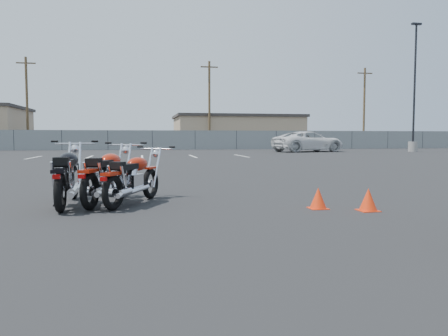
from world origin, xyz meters
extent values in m
plane|color=black|center=(0.00, 0.00, 0.00)|extent=(120.00, 120.00, 0.00)
torus|color=black|center=(-1.44, 2.26, 0.30)|extent=(0.28, 0.61, 0.60)
cylinder|color=silver|center=(-1.44, 2.26, 0.30)|extent=(0.14, 0.18, 0.16)
torus|color=black|center=(-1.86, 0.87, 0.30)|extent=(0.28, 0.61, 0.60)
cylinder|color=silver|center=(-1.86, 0.87, 0.30)|extent=(0.14, 0.18, 0.16)
cube|color=black|center=(-1.65, 1.57, 0.34)|extent=(0.40, 1.04, 0.06)
cube|color=silver|center=(-1.67, 1.52, 0.40)|extent=(0.38, 0.45, 0.30)
cylinder|color=silver|center=(-1.67, 1.52, 0.58)|extent=(0.26, 0.30, 0.27)
ellipsoid|color=#A01C09|center=(-1.60, 1.74, 0.72)|extent=(0.46, 0.65, 0.26)
cube|color=black|center=(-1.74, 1.28, 0.70)|extent=(0.41, 0.60, 0.10)
cube|color=black|center=(-1.81, 1.04, 0.74)|extent=(0.26, 0.24, 0.12)
cube|color=#A01C09|center=(-1.87, 0.85, 0.62)|extent=(0.29, 0.46, 0.05)
cube|color=#A01C09|center=(-1.44, 2.26, 0.62)|extent=(0.22, 0.36, 0.04)
cylinder|color=silver|center=(-1.70, 0.98, 0.55)|extent=(0.10, 0.19, 0.39)
cylinder|color=silver|center=(-1.93, 1.05, 0.55)|extent=(0.10, 0.19, 0.39)
cylinder|color=silver|center=(-1.59, 1.23, 0.28)|extent=(0.41, 1.09, 0.13)
cylinder|color=silver|center=(-1.68, 0.93, 0.30)|extent=(0.22, 0.37, 0.13)
cylinder|color=silver|center=(-1.32, 2.35, 0.62)|extent=(0.16, 0.40, 0.79)
cylinder|color=silver|center=(-1.49, 2.41, 0.62)|extent=(0.16, 0.40, 0.79)
sphere|color=silver|center=(-1.36, 2.53, 0.88)|extent=(0.20, 0.20, 0.16)
cylinder|color=silver|center=(-1.35, 2.55, 0.98)|extent=(0.68, 0.23, 0.03)
cylinder|color=black|center=(-1.02, 2.43, 1.02)|extent=(0.13, 0.07, 0.04)
cylinder|color=black|center=(-1.70, 2.63, 1.02)|extent=(0.13, 0.07, 0.04)
cylinder|color=black|center=(-1.82, 1.51, 0.15)|extent=(0.16, 0.07, 0.30)
cube|color=#990505|center=(-1.94, 0.60, 0.55)|extent=(0.11, 0.09, 0.06)
torus|color=black|center=(-2.29, 2.22, 0.31)|extent=(0.12, 0.62, 0.62)
cylinder|color=silver|center=(-2.29, 2.22, 0.31)|extent=(0.11, 0.17, 0.17)
torus|color=black|center=(-2.27, 0.72, 0.31)|extent=(0.12, 0.62, 0.62)
cylinder|color=silver|center=(-2.27, 0.72, 0.31)|extent=(0.11, 0.17, 0.17)
cube|color=black|center=(-2.28, 1.47, 0.35)|extent=(0.12, 1.09, 0.06)
cube|color=silver|center=(-2.28, 1.42, 0.41)|extent=(0.30, 0.40, 0.31)
cylinder|color=silver|center=(-2.28, 1.42, 0.60)|extent=(0.21, 0.26, 0.27)
ellipsoid|color=black|center=(-2.29, 1.66, 0.74)|extent=(0.33, 0.60, 0.26)
cube|color=black|center=(-2.28, 1.16, 0.72)|extent=(0.28, 0.57, 0.10)
cube|color=black|center=(-2.27, 0.90, 0.77)|extent=(0.23, 0.19, 0.12)
cube|color=black|center=(-2.27, 0.70, 0.64)|extent=(0.19, 0.44, 0.05)
cube|color=black|center=(-2.29, 2.22, 0.64)|extent=(0.14, 0.35, 0.04)
cylinder|color=silver|center=(-2.15, 0.88, 0.57)|extent=(0.05, 0.19, 0.41)
cylinder|color=silver|center=(-2.40, 0.87, 0.57)|extent=(0.05, 0.19, 0.41)
cylinder|color=silver|center=(-2.11, 1.16, 0.29)|extent=(0.11, 1.14, 0.13)
cylinder|color=silver|center=(-2.11, 0.83, 0.31)|extent=(0.13, 0.37, 0.14)
cylinder|color=silver|center=(-2.20, 2.35, 0.64)|extent=(0.05, 0.41, 0.82)
cylinder|color=silver|center=(-2.39, 2.34, 0.64)|extent=(0.05, 0.41, 0.82)
sphere|color=silver|center=(-2.30, 2.51, 0.91)|extent=(0.17, 0.17, 0.17)
cylinder|color=silver|center=(-2.30, 2.53, 1.01)|extent=(0.72, 0.04, 0.03)
cylinder|color=black|center=(-1.94, 2.51, 1.05)|extent=(0.12, 0.04, 0.04)
cylinder|color=black|center=(-2.66, 2.50, 1.05)|extent=(0.12, 0.04, 0.04)
cylinder|color=black|center=(-2.43, 1.36, 0.16)|extent=(0.16, 0.03, 0.31)
cube|color=#990505|center=(-2.27, 0.43, 0.57)|extent=(0.10, 0.06, 0.06)
torus|color=black|center=(-0.91, 2.00, 0.28)|extent=(0.34, 0.55, 0.56)
cylinder|color=silver|center=(-0.91, 2.00, 0.28)|extent=(0.15, 0.18, 0.15)
torus|color=black|center=(-1.51, 0.79, 0.28)|extent=(0.34, 0.55, 0.56)
cylinder|color=silver|center=(-1.51, 0.79, 0.28)|extent=(0.15, 0.18, 0.15)
cube|color=black|center=(-1.21, 1.40, 0.32)|extent=(0.52, 0.92, 0.06)
cube|color=silver|center=(-1.23, 1.35, 0.37)|extent=(0.39, 0.43, 0.28)
cylinder|color=silver|center=(-1.23, 1.35, 0.54)|extent=(0.27, 0.29, 0.25)
ellipsoid|color=#A01C09|center=(-1.14, 1.55, 0.67)|extent=(0.50, 0.61, 0.24)
cube|color=black|center=(-1.34, 1.14, 0.65)|extent=(0.45, 0.57, 0.09)
cube|color=black|center=(-1.44, 0.94, 0.69)|extent=(0.26, 0.24, 0.11)
cube|color=#A01C09|center=(-1.52, 0.77, 0.57)|extent=(0.32, 0.43, 0.05)
cube|color=#A01C09|center=(-0.91, 2.00, 0.57)|extent=(0.25, 0.34, 0.04)
cylinder|color=silver|center=(-1.35, 0.87, 0.51)|extent=(0.12, 0.17, 0.37)
cylinder|color=silver|center=(-1.55, 0.96, 0.51)|extent=(0.12, 0.17, 0.37)
cylinder|color=silver|center=(-1.20, 1.08, 0.26)|extent=(0.53, 0.96, 0.12)
cylinder|color=silver|center=(-1.34, 0.81, 0.28)|extent=(0.25, 0.35, 0.12)
cylinder|color=silver|center=(-0.79, 2.06, 0.58)|extent=(0.20, 0.35, 0.74)
cylinder|color=silver|center=(-0.94, 2.14, 0.58)|extent=(0.20, 0.35, 0.74)
sphere|color=silver|center=(-0.80, 2.23, 0.82)|extent=(0.20, 0.20, 0.15)
cylinder|color=silver|center=(-0.79, 2.25, 0.91)|extent=(0.60, 0.32, 0.03)
cylinder|color=black|center=(-0.50, 2.09, 0.95)|extent=(0.12, 0.08, 0.03)
cylinder|color=black|center=(-1.09, 2.38, 0.95)|extent=(0.12, 0.08, 0.03)
cylinder|color=black|center=(-1.37, 1.37, 0.14)|extent=(0.14, 0.09, 0.28)
cube|color=#990505|center=(-1.63, 0.56, 0.51)|extent=(0.11, 0.09, 0.06)
cone|color=#FF340D|center=(1.68, 0.36, 0.17)|extent=(0.26, 0.26, 0.33)
cube|color=#FF340D|center=(1.68, 0.36, 0.01)|extent=(0.28, 0.28, 0.01)
cone|color=#FF340D|center=(2.35, 0.02, 0.18)|extent=(0.27, 0.27, 0.34)
cube|color=#FF340D|center=(2.35, 0.02, 0.01)|extent=(0.29, 0.29, 0.01)
cylinder|color=gray|center=(20.33, 25.35, 0.40)|extent=(0.70, 0.70, 0.80)
cylinder|color=black|center=(20.33, 25.35, 5.38)|extent=(0.16, 0.16, 9.16)
cube|color=black|center=(20.33, 25.35, 10.03)|extent=(0.80, 0.25, 0.15)
cube|color=slate|center=(0.00, 35.00, 0.90)|extent=(80.00, 0.04, 1.80)
cylinder|color=black|center=(-12.00, 35.00, 0.90)|extent=(0.06, 0.06, 1.80)
cylinder|color=black|center=(-8.00, 35.00, 0.90)|extent=(0.06, 0.06, 1.80)
cylinder|color=black|center=(-4.00, 35.00, 0.90)|extent=(0.06, 0.06, 1.80)
cylinder|color=black|center=(0.00, 35.00, 0.90)|extent=(0.06, 0.06, 1.80)
cylinder|color=black|center=(4.00, 35.00, 0.90)|extent=(0.06, 0.06, 1.80)
cylinder|color=black|center=(8.00, 35.00, 0.90)|extent=(0.06, 0.06, 1.80)
cylinder|color=black|center=(12.00, 35.00, 0.90)|extent=(0.06, 0.06, 1.80)
cylinder|color=black|center=(16.00, 35.00, 0.90)|extent=(0.06, 0.06, 1.80)
cylinder|color=black|center=(20.00, 35.00, 0.90)|extent=(0.06, 0.06, 1.80)
cylinder|color=black|center=(24.00, 35.00, 0.90)|extent=(0.06, 0.06, 1.80)
cylinder|color=black|center=(28.00, 35.00, 0.90)|extent=(0.06, 0.06, 1.80)
cube|color=tan|center=(10.00, 44.00, 1.70)|extent=(14.00, 9.00, 3.40)
cube|color=#3C3632|center=(10.00, 44.00, 3.55)|extent=(14.40, 9.40, 0.30)
cylinder|color=#4E3A24|center=(-12.00, 40.00, 4.50)|extent=(0.24, 0.24, 9.00)
cube|color=#4E3A24|center=(-12.00, 40.00, 8.40)|extent=(1.80, 0.12, 0.12)
cylinder|color=#4E3A24|center=(6.00, 39.00, 4.50)|extent=(0.24, 0.24, 9.00)
cube|color=#4E3A24|center=(6.00, 39.00, 8.40)|extent=(1.80, 0.12, 0.12)
cylinder|color=#4E3A24|center=(24.00, 40.00, 4.50)|extent=(0.24, 0.24, 9.00)
cube|color=#4E3A24|center=(24.00, 40.00, 8.40)|extent=(1.80, 0.12, 0.12)
cube|color=silver|center=(-7.00, 20.00, 0.00)|extent=(0.12, 4.00, 0.01)
cube|color=silver|center=(-4.00, 20.00, 0.00)|extent=(0.12, 4.00, 0.01)
cube|color=silver|center=(-1.00, 20.00, 0.00)|extent=(0.12, 4.00, 0.01)
cube|color=silver|center=(2.00, 20.00, 0.00)|extent=(0.12, 4.00, 0.01)
cube|color=silver|center=(5.00, 20.00, 0.00)|extent=(0.12, 4.00, 0.01)
imported|color=silver|center=(12.00, 26.67, 1.27)|extent=(4.23, 7.13, 2.54)
camera|label=1|loc=(-1.08, -6.10, 1.13)|focal=35.00mm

